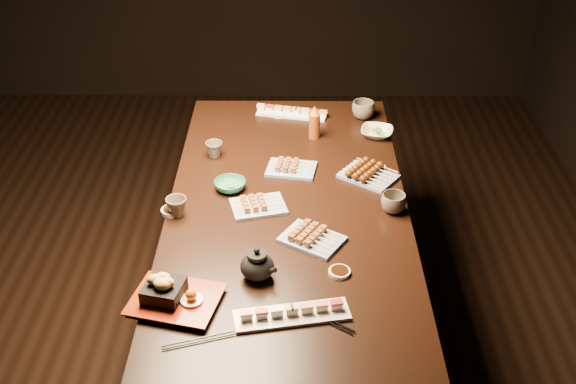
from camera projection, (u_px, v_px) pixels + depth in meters
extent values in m
plane|color=black|center=(221.00, 335.00, 3.19)|extent=(5.00, 5.00, 0.00)
cube|color=black|center=(288.00, 281.00, 2.93)|extent=(1.37, 1.98, 0.75)
imported|color=#277952|center=(230.00, 185.00, 2.80)|extent=(0.17, 0.17, 0.04)
imported|color=beige|center=(377.00, 132.00, 3.17)|extent=(0.17, 0.17, 0.03)
imported|color=brown|center=(177.00, 207.00, 2.64)|extent=(0.10, 0.10, 0.07)
imported|color=brown|center=(393.00, 203.00, 2.66)|extent=(0.10, 0.10, 0.07)
imported|color=brown|center=(214.00, 149.00, 3.01)|extent=(0.09, 0.09, 0.07)
imported|color=brown|center=(363.00, 110.00, 3.31)|extent=(0.12, 0.12, 0.08)
cylinder|color=brown|center=(314.00, 122.00, 3.13)|extent=(0.07, 0.07, 0.15)
cylinder|color=white|center=(172.00, 211.00, 2.67)|extent=(0.10, 0.10, 0.01)
cylinder|color=white|center=(376.00, 168.00, 2.93)|extent=(0.09, 0.09, 0.01)
cylinder|color=white|center=(339.00, 272.00, 2.37)|extent=(0.10, 0.10, 0.01)
cylinder|color=white|center=(280.00, 114.00, 3.35)|extent=(0.08, 0.08, 0.01)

